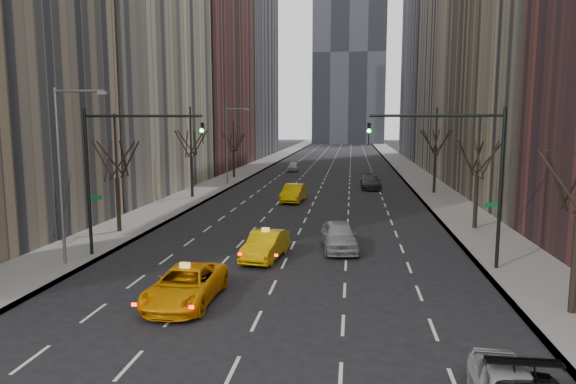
% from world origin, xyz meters
% --- Properties ---
extents(ground, '(400.00, 400.00, 0.00)m').
position_xyz_m(ground, '(0.00, 0.00, 0.00)').
color(ground, black).
rests_on(ground, ground).
extents(sidewalk_left, '(4.50, 320.00, 0.15)m').
position_xyz_m(sidewalk_left, '(-12.25, 70.00, 0.07)').
color(sidewalk_left, slate).
rests_on(sidewalk_left, ground).
extents(sidewalk_right, '(4.50, 320.00, 0.15)m').
position_xyz_m(sidewalk_right, '(12.25, 70.00, 0.07)').
color(sidewalk_right, slate).
rests_on(sidewalk_right, ground).
extents(bld_left_far, '(14.00, 28.00, 44.00)m').
position_xyz_m(bld_left_far, '(-21.50, 66.00, 22.00)').
color(bld_left_far, brown).
rests_on(bld_left_far, ground).
extents(bld_left_deep, '(14.00, 30.00, 60.00)m').
position_xyz_m(bld_left_deep, '(-21.50, 96.00, 30.00)').
color(bld_left_deep, slate).
rests_on(bld_left_deep, ground).
extents(bld_right_deep, '(14.00, 30.00, 58.00)m').
position_xyz_m(bld_right_deep, '(21.50, 95.00, 29.00)').
color(bld_right_deep, slate).
rests_on(bld_right_deep, ground).
extents(tree_lw_b, '(3.36, 3.50, 7.82)m').
position_xyz_m(tree_lw_b, '(-12.00, 18.00, 3.72)').
color(tree_lw_b, black).
rests_on(tree_lw_b, ground).
extents(tree_lw_c, '(3.36, 3.50, 8.74)m').
position_xyz_m(tree_lw_c, '(-12.00, 34.00, 4.04)').
color(tree_lw_c, black).
rests_on(tree_lw_c, ground).
extents(tree_lw_d, '(3.36, 3.50, 7.36)m').
position_xyz_m(tree_lw_d, '(-12.00, 52.00, 3.56)').
color(tree_lw_d, black).
rests_on(tree_lw_d, ground).
extents(tree_rw_b, '(3.36, 3.50, 7.82)m').
position_xyz_m(tree_rw_b, '(12.00, 22.00, 3.72)').
color(tree_rw_b, black).
rests_on(tree_rw_b, ground).
extents(tree_rw_c, '(3.36, 3.50, 8.74)m').
position_xyz_m(tree_rw_c, '(12.00, 40.00, 4.04)').
color(tree_rw_c, black).
rests_on(tree_rw_c, ground).
extents(traffic_mast_left, '(6.69, 0.39, 8.00)m').
position_xyz_m(traffic_mast_left, '(-9.11, 12.00, 5.49)').
color(traffic_mast_left, black).
rests_on(traffic_mast_left, ground).
extents(traffic_mast_right, '(6.69, 0.39, 8.00)m').
position_xyz_m(traffic_mast_right, '(9.11, 12.00, 5.49)').
color(traffic_mast_right, black).
rests_on(traffic_mast_right, ground).
extents(streetlight_near, '(2.83, 0.22, 9.00)m').
position_xyz_m(streetlight_near, '(-10.84, 10.00, 5.62)').
color(streetlight_near, slate).
rests_on(streetlight_near, ground).
extents(streetlight_far, '(2.83, 0.22, 9.00)m').
position_xyz_m(streetlight_far, '(-10.84, 45.00, 5.62)').
color(streetlight_far, slate).
rests_on(streetlight_far, ground).
extents(taxi_suv, '(2.55, 5.39, 1.49)m').
position_xyz_m(taxi_suv, '(-3.28, 5.59, 0.74)').
color(taxi_suv, '#F89E05').
rests_on(taxi_suv, ground).
extents(taxi_sedan, '(2.21, 4.76, 1.51)m').
position_xyz_m(taxi_sedan, '(-1.13, 12.79, 0.76)').
color(taxi_sedan, '#D7A304').
rests_on(taxi_sedan, ground).
extents(silver_sedan_ahead, '(2.60, 5.13, 1.67)m').
position_xyz_m(silver_sedan_ahead, '(2.81, 15.25, 0.84)').
color(silver_sedan_ahead, gray).
rests_on(silver_sedan_ahead, ground).
extents(far_taxi, '(2.15, 5.09, 1.63)m').
position_xyz_m(far_taxi, '(-1.87, 33.05, 0.82)').
color(far_taxi, '#DAAF04').
rests_on(far_taxi, ground).
extents(far_suv_grey, '(2.30, 5.43, 1.56)m').
position_xyz_m(far_suv_grey, '(5.61, 43.39, 0.78)').
color(far_suv_grey, '#2C2C31').
rests_on(far_suv_grey, ground).
extents(far_car_white, '(1.86, 4.23, 1.42)m').
position_xyz_m(far_car_white, '(-5.31, 62.55, 0.71)').
color(far_car_white, '#BCBCBC').
rests_on(far_car_white, ground).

